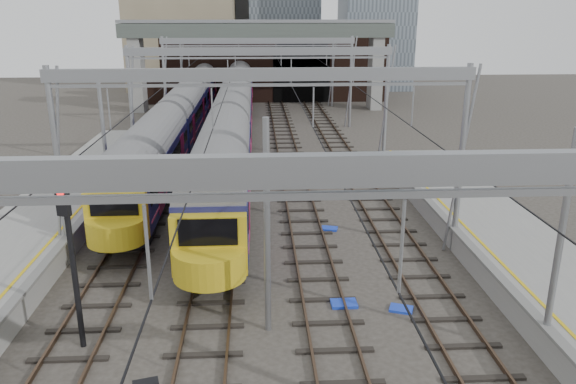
{
  "coord_description": "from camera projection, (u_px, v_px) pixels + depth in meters",
  "views": [
    {
      "loc": [
        -0.28,
        -14.13,
        9.86
      ],
      "look_at": [
        1.06,
        9.23,
        2.4
      ],
      "focal_mm": 35.0,
      "sensor_mm": 36.0,
      "label": 1
    }
  ],
  "objects": [
    {
      "name": "equip_cover_b",
      "position": [
        329.0,
        228.0,
        26.82
      ],
      "size": [
        0.88,
        0.72,
        0.09
      ],
      "primitive_type": "cube",
      "rotation": [
        0.0,
        0.0,
        -0.27
      ],
      "color": "blue",
      "rests_on": "ground"
    },
    {
      "name": "retaining_wall",
      "position": [
        270.0,
        64.0,
        64.6
      ],
      "size": [
        28.0,
        2.75,
        9.0
      ],
      "color": "black",
      "rests_on": "ground"
    },
    {
      "name": "overhead_line",
      "position": [
        260.0,
        69.0,
        34.89
      ],
      "size": [
        16.8,
        80.0,
        8.0
      ],
      "color": "gray",
      "rests_on": "ground"
    },
    {
      "name": "ground",
      "position": [
        270.0,
        366.0,
        16.45
      ],
      "size": [
        160.0,
        160.0,
        0.0
      ],
      "primitive_type": "plane",
      "color": "#38332D",
      "rests_on": "ground"
    },
    {
      "name": "train_second",
      "position": [
        183.0,
        115.0,
        43.66
      ],
      "size": [
        2.57,
        44.69,
        4.5
      ],
      "color": "black",
      "rests_on": "ground"
    },
    {
      "name": "signal_near_left",
      "position": [
        70.0,
        248.0,
        16.36
      ],
      "size": [
        0.42,
        0.48,
        5.35
      ],
      "rotation": [
        0.0,
        0.0,
        -0.36
      ],
      "color": "black",
      "rests_on": "ground"
    },
    {
      "name": "tracks",
      "position": [
        263.0,
        202.0,
        30.71
      ],
      "size": [
        14.4,
        80.0,
        0.22
      ],
      "color": "#4C3828",
      "rests_on": "ground"
    },
    {
      "name": "overbridge",
      "position": [
        257.0,
        40.0,
        57.99
      ],
      "size": [
        28.0,
        3.0,
        9.25
      ],
      "color": "gray",
      "rests_on": "ground"
    },
    {
      "name": "equip_cover_a",
      "position": [
        344.0,
        304.0,
        19.87
      ],
      "size": [
        0.93,
        0.66,
        0.11
      ],
      "primitive_type": "cube",
      "rotation": [
        0.0,
        0.0,
        0.02
      ],
      "color": "blue",
      "rests_on": "ground"
    },
    {
      "name": "train_main",
      "position": [
        236.0,
        101.0,
        49.66
      ],
      "size": [
        2.76,
        63.81,
        4.76
      ],
      "color": "black",
      "rests_on": "ground"
    },
    {
      "name": "equip_cover_c",
      "position": [
        401.0,
        309.0,
        19.52
      ],
      "size": [
        0.93,
        0.8,
        0.09
      ],
      "primitive_type": "cube",
      "rotation": [
        0.0,
        0.0,
        -0.37
      ],
      "color": "blue",
      "rests_on": "ground"
    }
  ]
}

